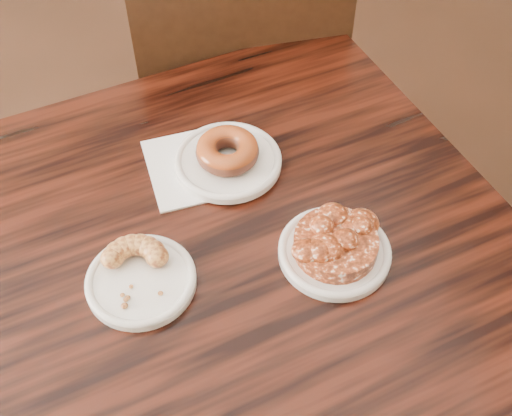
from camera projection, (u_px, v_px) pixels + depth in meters
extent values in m
plane|color=black|center=(126.00, 355.00, 1.63)|extent=(5.00, 5.00, 0.00)
cube|color=black|center=(240.00, 354.00, 1.23)|extent=(0.97, 0.97, 0.75)
cube|color=white|center=(199.00, 165.00, 1.03)|extent=(0.17, 0.17, 0.00)
cylinder|color=white|center=(228.00, 161.00, 1.02)|extent=(0.17, 0.17, 0.01)
cylinder|color=white|center=(141.00, 281.00, 0.88)|extent=(0.15, 0.15, 0.01)
cylinder|color=silver|center=(334.00, 252.00, 0.91)|extent=(0.16, 0.16, 0.01)
torus|color=maroon|center=(227.00, 151.00, 1.00)|extent=(0.10, 0.10, 0.04)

